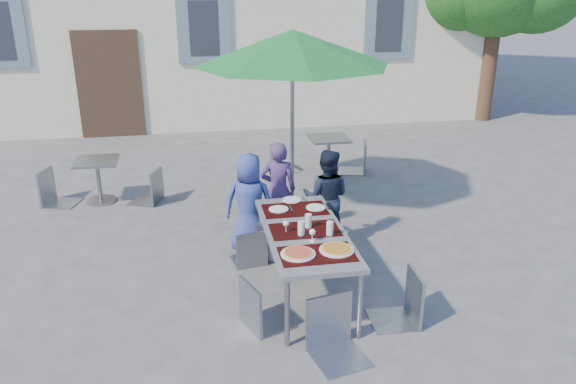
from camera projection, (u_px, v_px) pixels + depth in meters
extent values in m
plane|color=#4F4E51|center=(246.00, 325.00, 5.47)|extent=(90.00, 90.00, 0.00)
cube|color=#3C2A1D|center=(109.00, 85.00, 11.62)|extent=(1.30, 0.06, 2.20)
cube|color=slate|center=(204.00, 28.00, 11.56)|extent=(1.10, 0.06, 1.40)
cube|color=#262B33|center=(204.00, 28.00, 11.54)|extent=(0.60, 0.04, 1.10)
cube|color=slate|center=(389.00, 26.00, 12.22)|extent=(1.10, 0.06, 1.40)
cube|color=#262B33|center=(389.00, 26.00, 12.20)|extent=(0.60, 0.04, 1.10)
cylinder|color=#4C3320|center=(489.00, 60.00, 12.95)|extent=(0.36, 0.36, 2.80)
cube|color=#494A4E|center=(305.00, 232.00, 5.76)|extent=(0.80, 1.85, 0.05)
cylinder|color=gray|center=(287.00, 313.00, 5.04)|extent=(0.05, 0.05, 0.70)
cylinder|color=gray|center=(360.00, 306.00, 5.15)|extent=(0.05, 0.05, 0.70)
cylinder|color=gray|center=(261.00, 233.00, 6.63)|extent=(0.05, 0.05, 0.70)
cylinder|color=gray|center=(317.00, 228.00, 6.74)|extent=(0.05, 0.05, 0.70)
cube|color=black|center=(317.00, 254.00, 5.24)|extent=(0.70, 0.42, 0.01)
cube|color=black|center=(305.00, 230.00, 5.75)|extent=(0.70, 0.42, 0.01)
cube|color=black|center=(295.00, 209.00, 6.26)|extent=(0.70, 0.42, 0.01)
cylinder|color=white|center=(298.00, 254.00, 5.23)|extent=(0.33, 0.33, 0.01)
cylinder|color=tan|center=(298.00, 253.00, 5.22)|extent=(0.29, 0.29, 0.01)
cylinder|color=#A2250F|center=(298.00, 252.00, 5.22)|extent=(0.25, 0.25, 0.01)
cylinder|color=white|center=(337.00, 250.00, 5.31)|extent=(0.33, 0.33, 0.01)
cylinder|color=tan|center=(337.00, 249.00, 5.30)|extent=(0.29, 0.29, 0.01)
cylinder|color=#963A0A|center=(337.00, 248.00, 5.30)|extent=(0.25, 0.25, 0.01)
cylinder|color=silver|center=(301.00, 228.00, 5.61)|extent=(0.07, 0.07, 0.15)
cylinder|color=silver|center=(308.00, 221.00, 5.78)|extent=(0.07, 0.07, 0.15)
cylinder|color=silver|center=(330.00, 229.00, 5.61)|extent=(0.07, 0.07, 0.15)
cylinder|color=silver|center=(286.00, 232.00, 5.70)|extent=(0.06, 0.06, 0.00)
cylinder|color=silver|center=(286.00, 229.00, 5.68)|extent=(0.01, 0.01, 0.08)
sphere|color=silver|center=(286.00, 223.00, 5.66)|extent=(0.06, 0.06, 0.06)
cylinder|color=silver|center=(312.00, 241.00, 5.50)|extent=(0.06, 0.06, 0.00)
cylinder|color=silver|center=(312.00, 238.00, 5.49)|extent=(0.01, 0.01, 0.08)
sphere|color=silver|center=(312.00, 232.00, 5.47)|extent=(0.06, 0.06, 0.06)
cylinder|color=white|center=(279.00, 209.00, 6.25)|extent=(0.22, 0.22, 0.01)
cube|color=#94969B|center=(291.00, 208.00, 6.27)|extent=(0.02, 0.18, 0.00)
cylinder|color=white|center=(316.00, 207.00, 6.29)|extent=(0.22, 0.22, 0.01)
cube|color=#94969B|center=(328.00, 207.00, 6.31)|extent=(0.02, 0.18, 0.00)
cylinder|color=white|center=(292.00, 200.00, 6.51)|extent=(0.22, 0.22, 0.01)
cube|color=#94969B|center=(304.00, 199.00, 6.53)|extent=(0.02, 0.18, 0.00)
imported|color=#344290|center=(249.00, 204.00, 6.75)|extent=(0.70, 0.55, 1.25)
imported|color=#4F356E|center=(278.00, 190.00, 7.18)|extent=(0.50, 0.37, 1.26)
imported|color=#162032|center=(326.00, 197.00, 6.98)|extent=(0.68, 0.53, 1.23)
cube|color=gray|center=(247.00, 230.00, 6.57)|extent=(0.43, 0.43, 0.03)
cube|color=gray|center=(251.00, 219.00, 6.34)|extent=(0.37, 0.09, 0.45)
cylinder|color=gray|center=(257.00, 239.00, 6.84)|extent=(0.02, 0.02, 0.39)
cylinder|color=gray|center=(231.00, 243.00, 6.73)|extent=(0.02, 0.02, 0.39)
cylinder|color=gray|center=(265.00, 250.00, 6.55)|extent=(0.02, 0.02, 0.39)
cylinder|color=gray|center=(238.00, 254.00, 6.45)|extent=(0.02, 0.02, 0.39)
cube|color=gray|center=(278.00, 220.00, 6.71)|extent=(0.54, 0.54, 0.03)
cube|color=gray|center=(275.00, 207.00, 6.42)|extent=(0.42, 0.16, 0.51)
cylinder|color=gray|center=(295.00, 232.00, 6.94)|extent=(0.02, 0.02, 0.45)
cylinder|color=gray|center=(266.00, 231.00, 6.98)|extent=(0.02, 0.02, 0.45)
cylinder|color=gray|center=(291.00, 245.00, 6.59)|extent=(0.02, 0.02, 0.45)
cylinder|color=gray|center=(260.00, 244.00, 6.64)|extent=(0.02, 0.02, 0.45)
cube|color=gray|center=(324.00, 214.00, 6.95)|extent=(0.53, 0.53, 0.03)
cube|color=gray|center=(321.00, 202.00, 6.69)|extent=(0.38, 0.19, 0.48)
cylinder|color=gray|center=(339.00, 226.00, 7.15)|extent=(0.02, 0.02, 0.42)
cylinder|color=gray|center=(313.00, 223.00, 7.22)|extent=(0.02, 0.02, 0.42)
cylinder|color=gray|center=(335.00, 237.00, 6.84)|extent=(0.02, 0.02, 0.42)
cylinder|color=gray|center=(307.00, 235.00, 6.91)|extent=(0.02, 0.02, 0.42)
cube|color=#8F949A|center=(269.00, 284.00, 5.34)|extent=(0.54, 0.54, 0.03)
cube|color=#8F949A|center=(249.00, 266.00, 5.15)|extent=(0.18, 0.40, 0.50)
cylinder|color=#8F949A|center=(294.00, 308.00, 5.36)|extent=(0.02, 0.02, 0.44)
cylinder|color=#8F949A|center=(276.00, 291.00, 5.65)|extent=(0.02, 0.02, 0.44)
cylinder|color=#8F949A|center=(261.00, 319.00, 5.19)|extent=(0.02, 0.02, 0.44)
cylinder|color=#8F949A|center=(244.00, 301.00, 5.48)|extent=(0.02, 0.02, 0.44)
cube|color=#91969C|center=(395.00, 279.00, 5.37)|extent=(0.46, 0.46, 0.03)
cube|color=#91969C|center=(418.00, 254.00, 5.30)|extent=(0.05, 0.44, 0.52)
cylinder|color=#91969C|center=(370.00, 292.00, 5.61)|extent=(0.02, 0.02, 0.46)
cylinder|color=#91969C|center=(380.00, 313.00, 5.26)|extent=(0.02, 0.02, 0.46)
cylinder|color=#91969C|center=(406.00, 290.00, 5.65)|extent=(0.02, 0.02, 0.46)
cylinder|color=#91969C|center=(419.00, 310.00, 5.31)|extent=(0.02, 0.02, 0.46)
cube|color=gray|center=(341.00, 312.00, 4.82)|extent=(0.54, 0.54, 0.03)
cube|color=gray|center=(330.00, 274.00, 4.90)|extent=(0.45, 0.13, 0.54)
cylinder|color=gray|center=(330.00, 355.00, 4.67)|extent=(0.02, 0.02, 0.47)
cylinder|color=gray|center=(370.00, 344.00, 4.81)|extent=(0.02, 0.02, 0.47)
cylinder|color=gray|center=(311.00, 330.00, 5.00)|extent=(0.02, 0.02, 0.47)
cylinder|color=gray|center=(349.00, 320.00, 5.14)|extent=(0.02, 0.02, 0.47)
cylinder|color=#94969B|center=(292.00, 205.00, 8.23)|extent=(0.50, 0.50, 0.10)
cylinder|color=gray|center=(292.00, 130.00, 7.82)|extent=(0.06, 0.06, 2.36)
cone|color=#186F2C|center=(292.00, 47.00, 7.42)|extent=(2.68, 2.68, 0.46)
cylinder|color=#94969B|center=(101.00, 200.00, 8.49)|extent=(0.44, 0.44, 0.04)
cylinder|color=gray|center=(99.00, 182.00, 8.39)|extent=(0.06, 0.06, 0.62)
cube|color=gray|center=(96.00, 161.00, 8.27)|extent=(0.62, 0.62, 0.04)
cube|color=gray|center=(58.00, 174.00, 8.24)|extent=(0.55, 0.55, 0.03)
cube|color=gray|center=(42.00, 156.00, 8.17)|extent=(0.15, 0.44, 0.53)
cylinder|color=gray|center=(67.00, 194.00, 8.13)|extent=(0.02, 0.02, 0.47)
cylinder|color=gray|center=(79.00, 185.00, 8.49)|extent=(0.02, 0.02, 0.47)
cylinder|color=gray|center=(42.00, 193.00, 8.17)|extent=(0.02, 0.02, 0.47)
cylinder|color=gray|center=(55.00, 184.00, 8.53)|extent=(0.02, 0.02, 0.47)
cube|color=gray|center=(143.00, 173.00, 8.34)|extent=(0.55, 0.55, 0.03)
cube|color=gray|center=(154.00, 157.00, 8.21)|extent=(0.17, 0.41, 0.51)
cylinder|color=gray|center=(138.00, 183.00, 8.62)|extent=(0.02, 0.02, 0.45)
cylinder|color=gray|center=(127.00, 191.00, 8.28)|extent=(0.02, 0.02, 0.45)
cylinder|color=gray|center=(161.00, 184.00, 8.56)|extent=(0.02, 0.02, 0.45)
cylinder|color=gray|center=(151.00, 193.00, 8.22)|extent=(0.02, 0.02, 0.45)
cylinder|color=#94969B|center=(328.00, 175.00, 9.61)|extent=(0.44, 0.44, 0.04)
cylinder|color=gray|center=(328.00, 158.00, 9.50)|extent=(0.06, 0.06, 0.64)
cube|color=gray|center=(329.00, 138.00, 9.38)|extent=(0.64, 0.64, 0.04)
cube|color=gray|center=(286.00, 147.00, 9.70)|extent=(0.51, 0.51, 0.03)
cube|color=gray|center=(276.00, 135.00, 9.53)|extent=(0.15, 0.40, 0.48)
cylinder|color=gray|center=(299.00, 160.00, 9.71)|extent=(0.02, 0.02, 0.43)
cylinder|color=gray|center=(290.00, 155.00, 10.00)|extent=(0.02, 0.02, 0.43)
cylinder|color=gray|center=(282.00, 163.00, 9.56)|extent=(0.02, 0.02, 0.43)
cylinder|color=gray|center=(273.00, 158.00, 9.85)|extent=(0.02, 0.02, 0.43)
cube|color=gray|center=(353.00, 145.00, 9.64)|extent=(0.56, 0.56, 0.03)
cube|color=gray|center=(366.00, 130.00, 9.52)|extent=(0.15, 0.44, 0.54)
cylinder|color=gray|center=(341.00, 155.00, 9.92)|extent=(0.02, 0.02, 0.47)
cylinder|color=gray|center=(341.00, 162.00, 9.56)|extent=(0.02, 0.02, 0.47)
cylinder|color=gray|center=(363.00, 156.00, 9.89)|extent=(0.02, 0.02, 0.47)
cylinder|color=gray|center=(364.00, 163.00, 9.53)|extent=(0.02, 0.02, 0.47)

